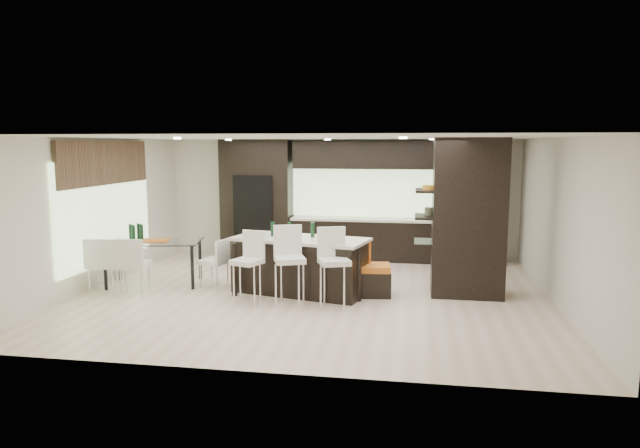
% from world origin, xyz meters
% --- Properties ---
extents(ground, '(8.00, 8.00, 0.00)m').
position_xyz_m(ground, '(0.00, 0.00, 0.00)').
color(ground, beige).
rests_on(ground, ground).
extents(back_wall, '(8.00, 0.02, 2.70)m').
position_xyz_m(back_wall, '(0.00, 3.50, 1.35)').
color(back_wall, silver).
rests_on(back_wall, ground).
extents(left_wall, '(0.02, 7.00, 2.70)m').
position_xyz_m(left_wall, '(-4.00, 0.00, 1.35)').
color(left_wall, silver).
rests_on(left_wall, ground).
extents(right_wall, '(0.02, 7.00, 2.70)m').
position_xyz_m(right_wall, '(4.00, 0.00, 1.35)').
color(right_wall, silver).
rests_on(right_wall, ground).
extents(ceiling, '(8.00, 7.00, 0.02)m').
position_xyz_m(ceiling, '(0.00, 0.00, 2.70)').
color(ceiling, white).
rests_on(ceiling, ground).
extents(window_left, '(0.04, 3.20, 1.90)m').
position_xyz_m(window_left, '(-3.96, 0.20, 1.35)').
color(window_left, '#B2D199').
rests_on(window_left, left_wall).
extents(window_back, '(3.40, 0.04, 1.20)m').
position_xyz_m(window_back, '(0.60, 3.46, 1.55)').
color(window_back, '#B2D199').
rests_on(window_back, back_wall).
extents(stone_accent, '(0.08, 3.00, 0.80)m').
position_xyz_m(stone_accent, '(-3.93, 0.20, 2.25)').
color(stone_accent, brown).
rests_on(stone_accent, left_wall).
extents(ceiling_spots, '(4.00, 3.00, 0.02)m').
position_xyz_m(ceiling_spots, '(0.00, 0.25, 2.68)').
color(ceiling_spots, white).
rests_on(ceiling_spots, ceiling).
extents(back_cabinetry, '(6.80, 0.68, 2.70)m').
position_xyz_m(back_cabinetry, '(0.50, 3.17, 1.35)').
color(back_cabinetry, black).
rests_on(back_cabinetry, ground).
extents(refrigerator, '(0.90, 0.68, 1.90)m').
position_xyz_m(refrigerator, '(-1.90, 3.12, 0.95)').
color(refrigerator, black).
rests_on(refrigerator, ground).
extents(partition_column, '(1.20, 0.80, 2.70)m').
position_xyz_m(partition_column, '(2.60, 0.40, 1.35)').
color(partition_column, black).
rests_on(partition_column, ground).
extents(kitchen_island, '(2.51, 1.51, 0.98)m').
position_xyz_m(kitchen_island, '(-0.27, 0.07, 0.49)').
color(kitchen_island, black).
rests_on(kitchen_island, ground).
extents(stool_left, '(0.55, 0.55, 0.96)m').
position_xyz_m(stool_left, '(-0.98, -0.75, 0.48)').
color(stool_left, silver).
rests_on(stool_left, ground).
extents(stool_mid, '(0.60, 0.60, 1.04)m').
position_xyz_m(stool_mid, '(-0.27, -0.77, 0.52)').
color(stool_mid, silver).
rests_on(stool_mid, ground).
extents(stool_right, '(0.59, 0.59, 1.03)m').
position_xyz_m(stool_right, '(0.45, -0.77, 0.52)').
color(stool_right, silver).
rests_on(stool_right, ground).
extents(bench, '(1.45, 0.69, 0.54)m').
position_xyz_m(bench, '(0.61, 0.04, 0.27)').
color(bench, black).
rests_on(bench, ground).
extents(floor_vase, '(0.50, 0.50, 1.17)m').
position_xyz_m(floor_vase, '(2.30, 1.03, 0.59)').
color(floor_vase, '#3E422F').
rests_on(floor_vase, ground).
extents(dining_table, '(1.86, 1.27, 0.82)m').
position_xyz_m(dining_table, '(-3.05, 0.20, 0.41)').
color(dining_table, white).
rests_on(dining_table, ground).
extents(chair_near, '(0.58, 0.58, 0.94)m').
position_xyz_m(chair_near, '(-3.05, -0.61, 0.47)').
color(chair_near, silver).
rests_on(chair_near, ground).
extents(chair_far, '(0.58, 0.58, 0.93)m').
position_xyz_m(chair_far, '(-3.58, -0.61, 0.46)').
color(chair_far, silver).
rests_on(chair_far, ground).
extents(chair_end, '(0.54, 0.54, 0.82)m').
position_xyz_m(chair_end, '(-1.90, 0.20, 0.41)').
color(chair_end, silver).
rests_on(chair_end, ground).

